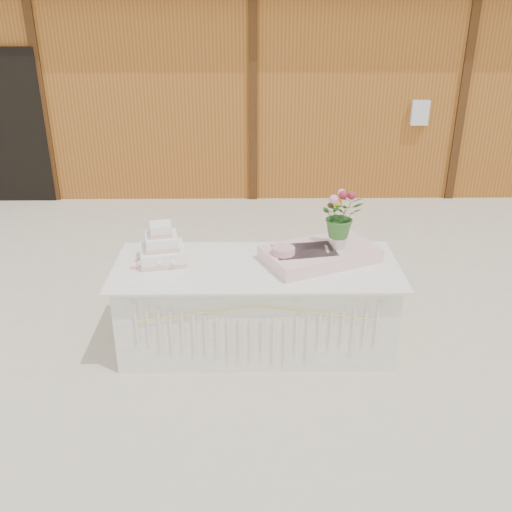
{
  "coord_description": "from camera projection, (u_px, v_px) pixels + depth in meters",
  "views": [
    {
      "loc": [
        -0.05,
        -4.31,
        2.83
      ],
      "look_at": [
        0.0,
        0.3,
        0.72
      ],
      "focal_mm": 40.0,
      "sensor_mm": 36.0,
      "label": 1
    }
  ],
  "objects": [
    {
      "name": "wedding_cake",
      "position": [
        162.0,
        248.0,
        4.81
      ],
      "size": [
        0.45,
        0.45,
        0.34
      ],
      "rotation": [
        0.0,
        0.0,
        0.2
      ],
      "color": "white",
      "rests_on": "cake_table"
    },
    {
      "name": "ground",
      "position": [
        256.0,
        343.0,
        5.1
      ],
      "size": [
        80.0,
        80.0,
        0.0
      ],
      "primitive_type": "plane",
      "color": "beige",
      "rests_on": "ground"
    },
    {
      "name": "cake_table",
      "position": [
        256.0,
        306.0,
        4.93
      ],
      "size": [
        2.4,
        1.0,
        0.77
      ],
      "color": "white",
      "rests_on": "ground"
    },
    {
      "name": "flower_vase",
      "position": [
        339.0,
        239.0,
        4.8
      ],
      "size": [
        0.11,
        0.11,
        0.15
      ],
      "primitive_type": "cylinder",
      "color": "silver",
      "rests_on": "satin_runner"
    },
    {
      "name": "satin_runner",
      "position": [
        320.0,
        254.0,
        4.84
      ],
      "size": [
        1.07,
        0.87,
        0.12
      ],
      "primitive_type": "cube",
      "rotation": [
        0.0,
        0.0,
        0.42
      ],
      "color": "beige",
      "rests_on": "cake_table"
    },
    {
      "name": "barn",
      "position": [
        252.0,
        69.0,
        9.85
      ],
      "size": [
        12.6,
        4.6,
        3.3
      ],
      "color": "#A45F22",
      "rests_on": "ground"
    },
    {
      "name": "loose_flowers",
      "position": [
        137.0,
        261.0,
        4.85
      ],
      "size": [
        0.15,
        0.31,
        0.02
      ],
      "primitive_type": null,
      "rotation": [
        0.0,
        0.0,
        -0.1
      ],
      "color": "pink",
      "rests_on": "cake_table"
    },
    {
      "name": "bouquet",
      "position": [
        341.0,
        210.0,
        4.69
      ],
      "size": [
        0.37,
        0.33,
        0.38
      ],
      "primitive_type": "imported",
      "rotation": [
        0.0,
        0.0,
        0.11
      ],
      "color": "#326628",
      "rests_on": "flower_vase"
    },
    {
      "name": "pink_cake_stand",
      "position": [
        283.0,
        256.0,
        4.72
      ],
      "size": [
        0.24,
        0.24,
        0.18
      ],
      "color": "white",
      "rests_on": "cake_table"
    }
  ]
}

